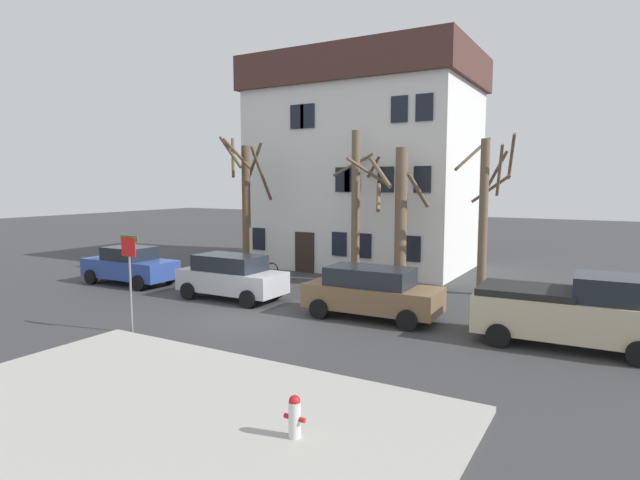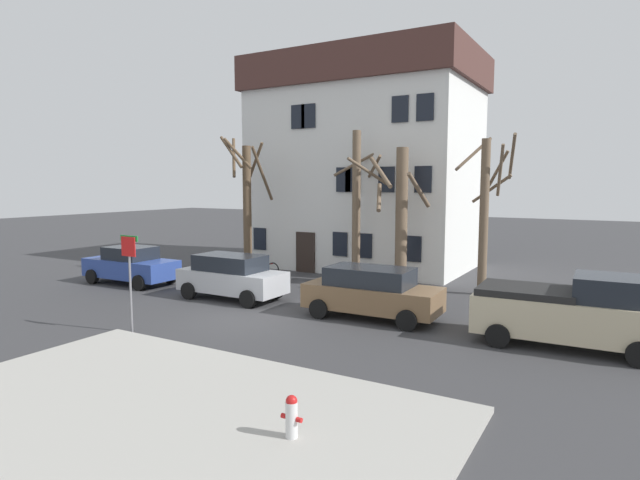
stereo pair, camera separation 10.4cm
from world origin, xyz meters
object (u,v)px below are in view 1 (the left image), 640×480
car_brown_wagon (372,292)px  bicycle_leaning (264,268)px  building_main (364,162)px  car_silver_wagon (231,276)px  tree_bare_near (246,202)px  pickup_truck_beige (570,311)px  street_sign_pole (130,266)px  car_blue_sedan (130,265)px  tree_bare_end (485,209)px  tree_bare_far (400,214)px  fire_hydrant (295,416)px  tree_bare_mid (356,203)px

car_brown_wagon → bicycle_leaning: size_ratio=2.67×
building_main → car_silver_wagon: size_ratio=2.72×
tree_bare_near → building_main: bearing=57.9°
pickup_truck_beige → street_sign_pole: (-11.91, -5.23, 1.09)m
car_blue_sedan → car_silver_wagon: bearing=-1.5°
bicycle_leaning → tree_bare_near: bearing=-162.2°
tree_bare_end → bicycle_leaning: size_ratio=3.76×
tree_bare_end → car_brown_wagon: size_ratio=1.41×
tree_bare_end → car_brown_wagon: bearing=-112.3°
tree_bare_far → street_sign_pole: size_ratio=2.04×
tree_bare_end → fire_hydrant: size_ratio=8.45×
street_sign_pole → bicycle_leaning: street_sign_pole is taller
tree_bare_far → fire_hydrant: tree_bare_far is taller
fire_hydrant → tree_bare_far: bearing=104.1°
fire_hydrant → building_main: bearing=111.7°
tree_bare_end → car_silver_wagon: size_ratio=1.50×
car_blue_sedan → fire_hydrant: size_ratio=5.87×
building_main → fire_hydrant: (7.66, -19.28, -5.27)m
pickup_truck_beige → tree_bare_far: bearing=142.3°
car_brown_wagon → car_blue_sedan: bearing=179.5°
car_silver_wagon → tree_bare_far: bearing=49.0°
bicycle_leaning → tree_bare_mid: bearing=8.5°
car_blue_sedan → bicycle_leaning: 6.33m
building_main → tree_bare_end: bearing=-31.4°
tree_bare_far → car_silver_wagon: bearing=-131.0°
car_blue_sedan → car_silver_wagon: 6.08m
tree_bare_near → car_blue_sedan: bearing=-125.3°
car_silver_wagon → fire_hydrant: 12.14m
tree_bare_far → car_silver_wagon: size_ratio=1.41×
fire_hydrant → tree_bare_mid: bearing=111.8°
car_brown_wagon → street_sign_pole: bearing=-137.1°
tree_bare_near → car_blue_sedan: size_ratio=1.52×
street_sign_pole → car_brown_wagon: bearing=42.9°
fire_hydrant → tree_bare_near: bearing=130.4°
tree_bare_mid → tree_bare_far: tree_bare_mid is taller
pickup_truck_beige → fire_hydrant: (-3.76, -8.61, -0.50)m
car_silver_wagon → car_brown_wagon: size_ratio=0.94×
car_blue_sedan → car_brown_wagon: (12.19, -0.10, 0.05)m
street_sign_pole → car_silver_wagon: bearing=94.0°
tree_bare_far → street_sign_pole: 11.89m
tree_bare_near → tree_bare_far: size_ratio=1.12×
tree_bare_end → car_brown_wagon: 6.91m
tree_bare_near → car_blue_sedan: (-3.22, -4.55, -2.83)m
car_silver_wagon → pickup_truck_beige: pickup_truck_beige is taller
car_brown_wagon → bicycle_leaning: bearing=148.7°
pickup_truck_beige → car_silver_wagon: bearing=179.8°
tree_bare_near → tree_bare_mid: (5.63, 0.98, 0.01)m
bicycle_leaning → car_silver_wagon: bearing=-68.0°
car_blue_sedan → car_brown_wagon: 12.19m
tree_bare_end → pickup_truck_beige: size_ratio=1.28×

